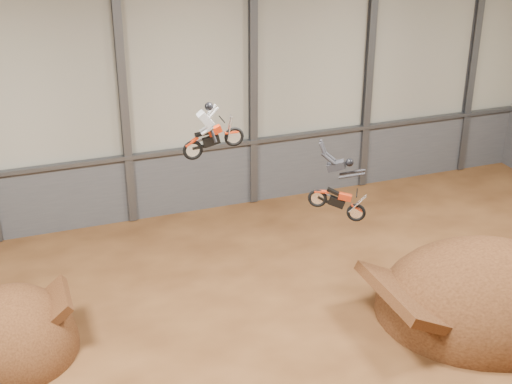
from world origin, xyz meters
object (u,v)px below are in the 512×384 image
takeoff_ramp (16,348)px  landing_ramp (483,309)px  fmx_rider_a (215,125)px  fmx_rider_b (335,182)px

takeoff_ramp → landing_ramp: 18.87m
fmx_rider_a → fmx_rider_b: (4.82, 0.49, -3.01)m
takeoff_ramp → landing_ramp: size_ratio=0.60×
landing_ramp → fmx_rider_a: 14.24m
takeoff_ramp → fmx_rider_a: fmx_rider_a is taller
fmx_rider_b → landing_ramp: bearing=12.3°
takeoff_ramp → fmx_rider_b: 13.76m
takeoff_ramp → fmx_rider_b: (12.28, -1.93, 5.89)m
fmx_rider_a → fmx_rider_b: size_ratio=0.70×
fmx_rider_a → fmx_rider_b: 5.71m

